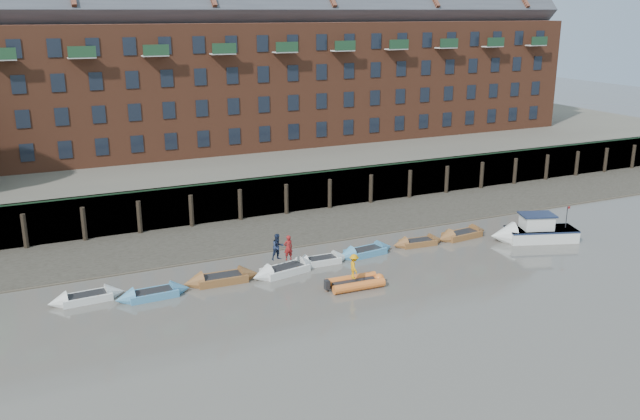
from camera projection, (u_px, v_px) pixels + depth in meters
ground at (405, 325)px, 36.61m from camera, size 220.00×220.00×0.00m
foreshore at (281, 231)px, 52.25m from camera, size 110.00×8.00×0.50m
mud_band at (298, 244)px, 49.30m from camera, size 110.00×1.60×0.10m
river_wall at (261, 197)px, 55.61m from camera, size 110.00×1.23×3.30m
bank_terrace at (214, 164)px, 67.44m from camera, size 110.00×28.00×3.20m
apartment_terrace at (205, 48)px, 65.12m from camera, size 80.60×15.56×20.98m
rowboat_0 at (87, 297)px, 39.54m from camera, size 4.39×1.46×1.26m
rowboat_1 at (153, 294)px, 40.02m from camera, size 4.44×1.41×1.28m
rowboat_2 at (222, 279)px, 42.23m from camera, size 4.87×1.57×1.40m
rowboat_3 at (285, 270)px, 43.67m from camera, size 4.97×2.30×1.39m
rowboat_4 at (320, 261)px, 45.38m from camera, size 4.14×1.31×1.19m
rowboat_5 at (365, 252)px, 46.99m from camera, size 4.58×1.78×1.30m
rowboat_6 at (418, 242)px, 48.95m from camera, size 4.08×1.49×1.16m
rowboat_7 at (462, 235)px, 50.55m from camera, size 4.68×1.78×1.32m
rib_tender at (357, 282)px, 41.62m from camera, size 3.72×1.86×0.64m
motor_launch at (528, 232)px, 49.76m from camera, size 6.65×4.02×2.61m
person_rower_a at (288, 248)px, 43.25m from camera, size 0.61×0.41×1.66m
person_rower_b at (278, 247)px, 43.28m from camera, size 0.93×0.77×1.74m
person_rib_crew at (354, 266)px, 41.16m from camera, size 0.81×1.12×1.56m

